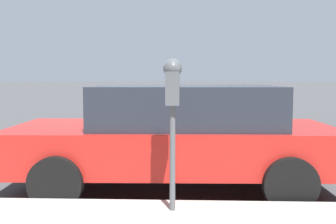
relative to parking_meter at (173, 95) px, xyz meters
name	(u,v)px	position (x,y,z in m)	size (l,w,h in m)	color
ground_plane	(136,168)	(2.52, 0.70, -1.36)	(220.00, 220.00, 0.00)	#424244
parking_meter	(173,95)	(0.00, 0.00, 0.00)	(0.21, 0.19, 1.56)	#4C5156
car_red	(177,134)	(1.39, -0.02, -0.61)	(2.12, 4.41, 1.43)	#B21E19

